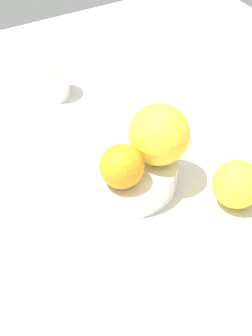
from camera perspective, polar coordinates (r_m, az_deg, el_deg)
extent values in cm
cube|color=silver|center=(72.62, 0.00, -2.16)|extent=(110.00, 110.00, 2.00)
cylinder|color=white|center=(71.63, 0.00, -1.37)|extent=(9.43, 9.43, 0.80)
cylinder|color=white|center=(70.31, 0.00, -0.27)|extent=(15.20, 15.20, 4.60)
sphere|color=yellow|center=(66.19, 3.93, 3.96)|extent=(8.63, 8.63, 8.63)
sphere|color=orange|center=(63.15, -0.53, 0.19)|extent=(6.01, 6.01, 6.01)
sphere|color=yellow|center=(68.40, 13.01, -1.87)|extent=(6.91, 6.91, 6.91)
cylinder|color=white|center=(88.41, -8.90, 10.32)|extent=(6.41, 6.41, 6.75)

